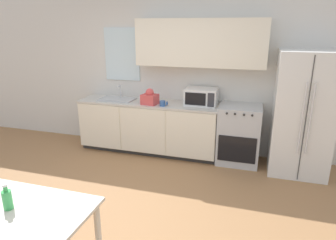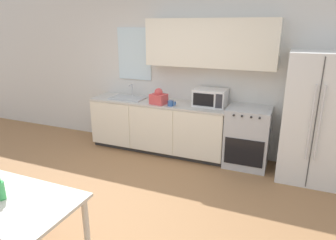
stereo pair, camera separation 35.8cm
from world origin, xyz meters
name	(u,v)px [view 1 (the left image)]	position (x,y,z in m)	size (l,w,h in m)	color
ground_plane	(118,215)	(0.00, 0.00, 0.00)	(12.00, 12.00, 0.00)	#9E7047
wall_back	(176,67)	(0.09, 2.19, 1.45)	(12.00, 0.38, 2.70)	silver
kitchen_counter	(149,127)	(-0.30, 1.90, 0.45)	(2.41, 0.62, 0.89)	#333333
oven_range	(239,134)	(1.23, 1.90, 0.47)	(0.65, 0.61, 0.94)	#B7BABC
refrigerator	(302,114)	(2.10, 1.84, 0.90)	(0.81, 0.77, 1.81)	silver
kitchen_sink	(117,99)	(-0.88, 1.91, 0.91)	(0.60, 0.39, 0.23)	#B7BABC
microwave	(201,97)	(0.59, 1.98, 1.03)	(0.51, 0.39, 0.27)	silver
coffee_mug	(163,103)	(0.02, 1.71, 0.94)	(0.13, 0.10, 0.09)	#335999
grocery_bag_0	(150,98)	(-0.23, 1.77, 1.00)	(0.28, 0.25, 0.26)	#D14C4C
dining_table	(16,220)	(-0.35, -1.09, 0.62)	(1.23, 0.74, 0.72)	beige
drink_bottle	(7,199)	(-0.40, -1.09, 0.81)	(0.08, 0.08, 0.22)	#3FB259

